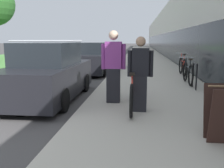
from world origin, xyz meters
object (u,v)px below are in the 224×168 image
at_px(cruiser_bike_middle, 183,66).
at_px(vintage_roadster_curbside, 90,59).
at_px(parked_sedan_curbside, 49,74).
at_px(cruiser_bike_nearest, 188,73).
at_px(tandem_bicycle, 132,91).
at_px(person_rider, 140,74).
at_px(person_bystander, 113,67).
at_px(bike_rack_hoop, 195,73).

height_order(cruiser_bike_middle, vintage_roadster_curbside, vintage_roadster_curbside).
bearing_deg(cruiser_bike_middle, parked_sedan_curbside, -135.75).
bearing_deg(parked_sedan_curbside, cruiser_bike_nearest, 27.32).
relative_size(cruiser_bike_middle, parked_sedan_curbside, 0.41).
distance_m(tandem_bicycle, parked_sedan_curbside, 2.76).
xyz_separation_m(person_rider, cruiser_bike_nearest, (1.74, 3.75, -0.44)).
bearing_deg(parked_sedan_curbside, cruiser_bike_middle, 44.25).
distance_m(tandem_bicycle, person_rider, 0.57).
height_order(parked_sedan_curbside, vintage_roadster_curbside, parked_sedan_curbside).
bearing_deg(person_bystander, person_rider, -47.61).
xyz_separation_m(tandem_bicycle, person_rider, (0.17, -0.30, 0.45)).
bearing_deg(person_bystander, cruiser_bike_middle, 63.57).
bearing_deg(vintage_roadster_curbside, cruiser_bike_middle, -18.35).
relative_size(bike_rack_hoop, vintage_roadster_curbside, 0.20).
bearing_deg(bike_rack_hoop, vintage_roadster_curbside, 133.47).
bearing_deg(parked_sedan_curbside, bike_rack_hoop, 16.75).
xyz_separation_m(tandem_bicycle, person_bystander, (-0.50, 0.44, 0.53)).
distance_m(person_bystander, cruiser_bike_nearest, 3.90).
bearing_deg(tandem_bicycle, cruiser_bike_nearest, 61.03).
xyz_separation_m(person_bystander, parked_sedan_curbside, (-1.98, 0.75, -0.32)).
bearing_deg(cruiser_bike_middle, person_rider, -107.89).
bearing_deg(tandem_bicycle, person_rider, -60.26).
relative_size(cruiser_bike_nearest, parked_sedan_curbside, 0.43).
bearing_deg(bike_rack_hoop, cruiser_bike_middle, 87.63).
distance_m(person_rider, parked_sedan_curbside, 3.05).
distance_m(parked_sedan_curbside, vintage_roadster_curbside, 5.93).
distance_m(person_rider, vintage_roadster_curbside, 7.86).
bearing_deg(person_rider, bike_rack_hoop, 57.65).
relative_size(person_rider, cruiser_bike_middle, 0.95).
relative_size(cruiser_bike_middle, vintage_roadster_curbside, 0.40).
distance_m(cruiser_bike_middle, vintage_roadster_curbside, 4.73).
height_order(tandem_bicycle, person_rider, person_rider).
relative_size(tandem_bicycle, person_bystander, 1.33).
xyz_separation_m(cruiser_bike_middle, vintage_roadster_curbside, (-4.49, 1.49, 0.16)).
relative_size(person_rider, bike_rack_hoop, 1.96).
bearing_deg(parked_sedan_curbside, tandem_bicycle, -25.62).
xyz_separation_m(person_bystander, vintage_roadster_curbside, (-1.90, 6.69, -0.34)).
bearing_deg(person_rider, vintage_roadster_curbside, 109.13).
relative_size(person_rider, parked_sedan_curbside, 0.39).
bearing_deg(parked_sedan_curbside, person_rider, -29.29).
distance_m(tandem_bicycle, person_bystander, 0.85).
distance_m(cruiser_bike_nearest, vintage_roadster_curbside, 5.67).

